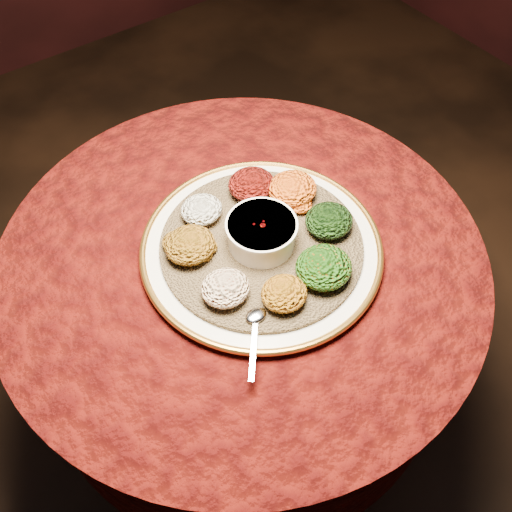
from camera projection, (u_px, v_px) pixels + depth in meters
table at (243, 301)px, 1.25m from camera, size 0.96×0.96×0.73m
platter at (261, 248)px, 1.10m from camera, size 0.47×0.47×0.02m
injera at (261, 244)px, 1.09m from camera, size 0.49×0.49×0.01m
stew_bowl at (262, 232)px, 1.06m from camera, size 0.13×0.13×0.06m
spoon at (256, 321)px, 0.98m from camera, size 0.10×0.11×0.01m
portion_ayib at (201, 210)px, 1.11m from camera, size 0.08×0.08×0.04m
portion_kitfo at (251, 184)px, 1.15m from camera, size 0.10×0.09×0.05m
portion_tikil at (292, 189)px, 1.14m from camera, size 0.10×0.10×0.05m
portion_gomen at (329, 221)px, 1.09m from camera, size 0.09×0.09×0.05m
portion_mixveg at (324, 267)px, 1.02m from camera, size 0.10×0.10×0.05m
portion_kik at (284, 293)px, 0.99m from camera, size 0.08×0.08×0.04m
portion_timatim at (225, 288)px, 1.00m from camera, size 0.09×0.08×0.04m
portion_shiro at (190, 245)px, 1.06m from camera, size 0.10×0.09×0.05m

